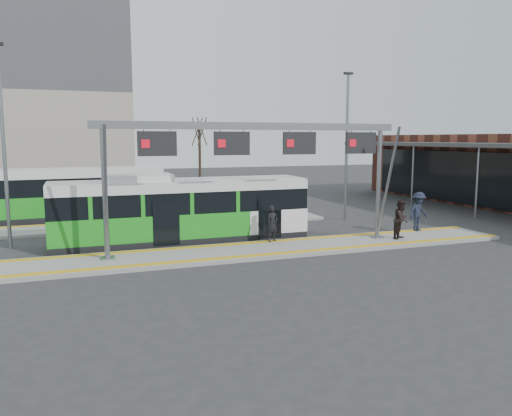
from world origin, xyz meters
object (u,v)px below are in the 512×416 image
at_px(gantry, 259,148).
at_px(hero_bus, 182,211).
at_px(passenger_a, 272,224).
at_px(passenger_b, 401,219).
at_px(passenger_c, 418,212).

xyz_separation_m(gantry, hero_bus, (-2.69, 2.89, -2.86)).
relative_size(gantry, passenger_a, 8.03).
distance_m(hero_bus, passenger_a, 4.20).
distance_m(gantry, passenger_a, 3.57).
height_order(gantry, passenger_b, gantry).
height_order(hero_bus, passenger_b, hero_bus).
bearing_deg(passenger_a, hero_bus, 129.14).
bearing_deg(passenger_a, passenger_b, -34.75).
bearing_deg(hero_bus, passenger_b, -19.89).
bearing_deg(passenger_a, gantry, -159.71).
xyz_separation_m(gantry, passenger_a, (0.95, 0.85, -3.34)).
bearing_deg(hero_bus, passenger_a, -29.38).
relative_size(gantry, passenger_b, 7.30).
height_order(passenger_b, passenger_c, passenger_c).
bearing_deg(passenger_c, passenger_a, 164.30).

